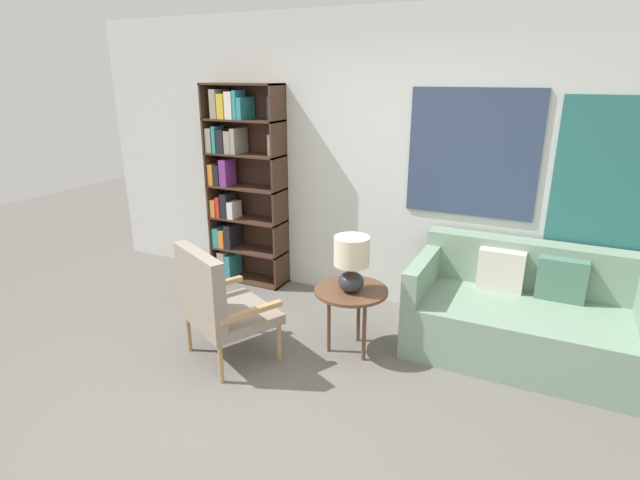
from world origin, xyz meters
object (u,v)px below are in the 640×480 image
at_px(armchair, 216,301).
at_px(couch, 524,316).
at_px(bookshelf, 238,181).
at_px(side_table, 351,295).
at_px(table_lamp, 352,260).

distance_m(armchair, couch, 2.41).
distance_m(bookshelf, side_table, 1.96).
bearing_deg(couch, bookshelf, 173.87).
xyz_separation_m(bookshelf, couch, (2.89, -0.31, -0.77)).
xyz_separation_m(armchair, side_table, (0.86, 0.58, -0.02)).
distance_m(side_table, table_lamp, 0.31).
bearing_deg(couch, side_table, -155.06).
distance_m(couch, table_lamp, 1.46).
bearing_deg(armchair, bookshelf, 118.22).
bearing_deg(table_lamp, armchair, -148.06).
relative_size(side_table, table_lamp, 1.31).
relative_size(bookshelf, side_table, 3.55).
relative_size(couch, side_table, 2.97).
distance_m(armchair, side_table, 1.04).
xyz_separation_m(bookshelf, table_lamp, (1.66, -0.92, -0.29)).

